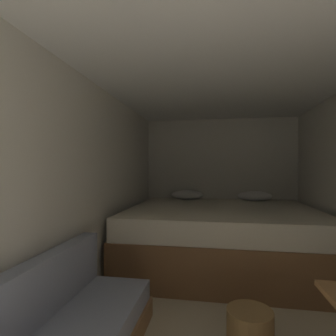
% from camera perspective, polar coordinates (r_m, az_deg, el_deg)
% --- Properties ---
extents(ground_plane, '(6.66, 6.66, 0.00)m').
position_cam_1_polar(ground_plane, '(2.57, 11.87, -28.80)').
color(ground_plane, beige).
extents(wall_back, '(2.54, 0.05, 2.05)m').
position_cam_1_polar(wall_back, '(4.61, 10.87, -2.65)').
color(wall_back, silver).
rests_on(wall_back, ground).
extents(wall_left, '(0.05, 4.66, 2.05)m').
position_cam_1_polar(wall_left, '(2.54, -17.57, -4.73)').
color(wall_left, silver).
rests_on(wall_left, ground).
extents(ceiling_slab, '(2.54, 4.66, 0.05)m').
position_cam_1_polar(ceiling_slab, '(2.40, 11.85, 20.51)').
color(ceiling_slab, white).
rests_on(ceiling_slab, wall_left).
extents(bed, '(2.32, 2.00, 0.88)m').
position_cam_1_polar(bed, '(3.64, 11.16, -13.79)').
color(bed, brown).
rests_on(bed, ground).
extents(wicker_basket, '(0.33, 0.33, 0.23)m').
position_cam_1_polar(wicker_basket, '(2.29, 16.85, -29.27)').
color(wicker_basket, olive).
rests_on(wicker_basket, ground).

